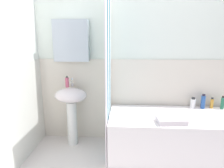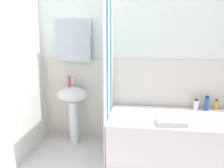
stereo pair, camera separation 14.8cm
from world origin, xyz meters
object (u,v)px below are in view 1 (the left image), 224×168
Objects in this scene: body_wash_bottle at (203,102)px; shampoo_bottle at (193,103)px; soap_dispenser at (67,82)px; lotion_bottle at (222,103)px; bathtub at (173,135)px; conditioner_bottle at (212,103)px; sink at (71,104)px; towel_folded at (171,120)px.

body_wash_bottle is 0.13m from shampoo_bottle.
shampoo_bottle is (1.75, 0.06, -0.28)m from soap_dispenser.
bathtub is at bearing -158.28° from lotion_bottle.
soap_dispenser is at bearing -178.29° from conditioner_bottle.
soap_dispenser reaches higher than sink.
conditioner_bottle is at bearing 3.51° from sink.
body_wash_bottle is (0.46, 0.29, 0.37)m from bathtub.
shampoo_bottle is 0.68m from towel_folded.
towel_folded is (-0.80, -0.51, -0.06)m from lotion_bottle.
body_wash_bottle is at bearing 32.73° from bathtub.
shampoo_bottle is at bearing 52.51° from towel_folded.
sink is at bearing -176.49° from conditioner_bottle.
sink is at bearing 172.05° from bathtub.
shampoo_bottle is (1.68, 0.12, 0.01)m from sink.
shampoo_bottle reaches higher than bathtub.
soap_dispenser is 0.78× the size of body_wash_bottle.
towel_folded is at bearing -127.49° from shampoo_bottle.
body_wash_bottle is (1.81, 0.10, 0.03)m from sink.
body_wash_bottle reaches higher than shampoo_bottle.
soap_dispenser is 1.77m from shampoo_bottle.
soap_dispenser is 1.57m from bathtub.
soap_dispenser is at bearing 170.07° from bathtub.
shampoo_bottle is (-0.26, -0.00, -0.00)m from conditioner_bottle.
sink is 1.34m from towel_folded.
soap_dispenser is at bearing -179.07° from lotion_bottle.
conditioner_bottle is at bearing 7.32° from body_wash_bottle.
conditioner_bottle is (2.00, 0.06, -0.28)m from soap_dispenser.
conditioner_bottle is (1.94, 0.12, 0.01)m from sink.
conditioner_bottle reaches higher than towel_folded.
towel_folded is (-0.09, -0.23, 0.30)m from bathtub.
bathtub is 8.82× the size of lotion_bottle.
lotion_bottle is (0.71, 0.28, 0.36)m from bathtub.
shampoo_bottle is (0.32, 0.31, 0.34)m from bathtub.
sink is 4.07× the size of body_wash_bottle.
shampoo_bottle is (-0.13, 0.01, -0.03)m from body_wash_bottle.
soap_dispenser is 2.02m from conditioner_bottle.
bathtub is (1.36, -0.19, -0.33)m from sink.
soap_dispenser reaches higher than shampoo_bottle.
towel_folded is at bearing -141.07° from conditioner_bottle.
bathtub is at bearing -7.95° from sink.
bathtub is 8.01× the size of body_wash_bottle.
bathtub is 0.65m from body_wash_bottle.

